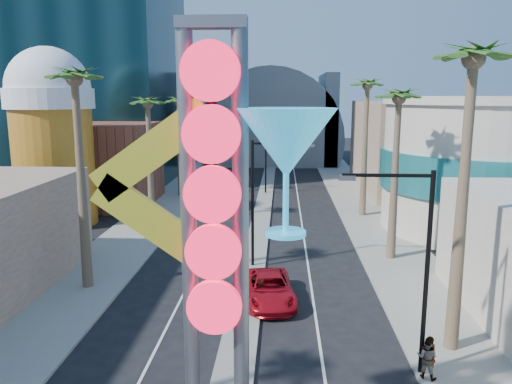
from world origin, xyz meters
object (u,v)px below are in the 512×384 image
neon_sign (245,222)px  pedestrian_a (429,355)px  red_pickup (270,289)px  pedestrian_b (427,358)px

neon_sign → pedestrian_a: neon_sign is taller
red_pickup → pedestrian_a: pedestrian_a is taller
red_pickup → pedestrian_a: bearing=-54.0°
neon_sign → red_pickup: (0.38, 11.69, -6.58)m
neon_sign → red_pickup: bearing=88.1°
neon_sign → pedestrian_b: 10.19m
neon_sign → pedestrian_b: size_ratio=7.81×
pedestrian_b → pedestrian_a: bearing=-85.9°
red_pickup → pedestrian_b: (6.10, -7.05, 0.22)m
neon_sign → pedestrian_b: (6.48, 4.63, -6.35)m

